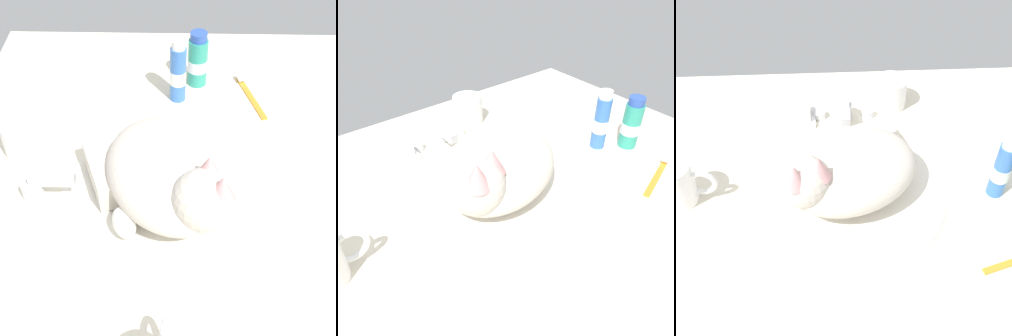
% 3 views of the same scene
% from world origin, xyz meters
% --- Properties ---
extents(ground_plane, '(1.10, 0.83, 0.03)m').
position_xyz_m(ground_plane, '(0.00, 0.00, -0.01)').
color(ground_plane, silver).
extents(sink_basin, '(0.37, 0.37, 0.01)m').
position_xyz_m(sink_basin, '(0.00, 0.00, 0.00)').
color(sink_basin, white).
rests_on(sink_basin, ground_plane).
extents(faucet, '(0.14, 0.10, 0.06)m').
position_xyz_m(faucet, '(0.00, 0.22, 0.02)').
color(faucet, silver).
rests_on(faucet, ground_plane).
extents(cat, '(0.32, 0.30, 0.15)m').
position_xyz_m(cat, '(-0.01, -0.00, 0.07)').
color(cat, beige).
rests_on(cat, sink_basin).
extents(coffee_mug, '(0.11, 0.07, 0.09)m').
position_xyz_m(coffee_mug, '(-0.32, -0.00, 0.04)').
color(coffee_mug, white).
rests_on(coffee_mug, ground_plane).
extents(rinse_cup, '(0.07, 0.07, 0.07)m').
position_xyz_m(rinse_cup, '(0.11, 0.27, 0.04)').
color(rinse_cup, white).
rests_on(rinse_cup, ground_plane).
extents(soap_dish, '(0.09, 0.06, 0.01)m').
position_xyz_m(soap_dish, '(-0.11, 0.23, 0.01)').
color(soap_dish, white).
rests_on(soap_dish, ground_plane).
extents(soap_bar, '(0.07, 0.05, 0.03)m').
position_xyz_m(soap_bar, '(-0.11, 0.23, 0.03)').
color(soap_bar, white).
rests_on(soap_bar, soap_dish).
extents(toothpaste_bottle, '(0.03, 0.03, 0.14)m').
position_xyz_m(toothpaste_bottle, '(0.28, -0.01, 0.07)').
color(toothpaste_bottle, '#3870C6').
rests_on(toothpaste_bottle, ground_plane).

